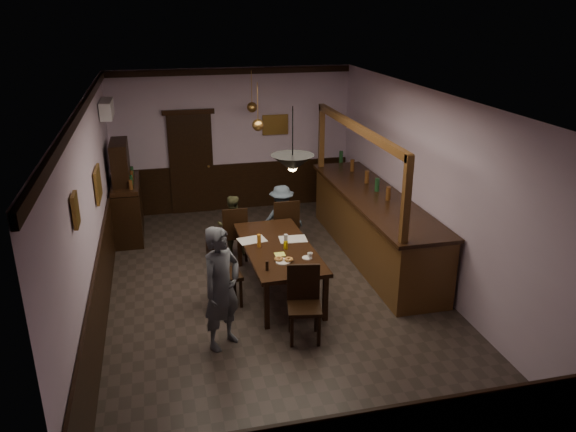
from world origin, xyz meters
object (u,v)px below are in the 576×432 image
object	(u,v)px
coffee_cup	(310,255)
pendant_brass_far	(252,107)
dining_table	(278,250)
pendant_brass_mid	(258,125)
soda_can	(286,245)
chair_far_left	(235,231)
chair_near	(304,299)
person_seated_right	(282,218)
chair_far_right	(285,225)
pendant_iron	(293,163)
bar_counter	(373,224)
chair_side	(220,271)
sideboard	(126,199)
person_standing	(222,288)
person_seated_left	(232,225)

from	to	relation	value
coffee_cup	pendant_brass_far	distance (m)	4.06
dining_table	pendant_brass_mid	xyz separation A→B (m)	(0.00, 1.53, 1.61)
pendant_brass_far	soda_can	bearing A→B (deg)	-91.94
chair_far_left	chair_near	world-z (taller)	chair_near
person_seated_right	pendant_brass_far	world-z (taller)	pendant_brass_far
chair_far_right	pendant_brass_far	size ratio (longest dim) A/B	1.29
chair_near	chair_far_left	bearing A→B (deg)	112.29
soda_can	pendant_brass_mid	size ratio (longest dim) A/B	0.15
soda_can	pendant_iron	size ratio (longest dim) A/B	0.14
bar_counter	pendant_iron	xyz separation A→B (m)	(-1.87, -1.68, 1.66)
dining_table	chair_side	xyz separation A→B (m)	(-0.93, -0.23, -0.13)
chair_side	sideboard	distance (m)	3.34
chair_side	person_seated_right	bearing A→B (deg)	-43.36
pendant_iron	pendant_brass_far	xyz separation A→B (m)	(0.18, 4.04, 0.03)
chair_near	coffee_cup	world-z (taller)	chair_near
person_standing	bar_counter	size ratio (longest dim) A/B	0.39
dining_table	chair_far_right	distance (m)	1.35
dining_table	chair_far_left	size ratio (longest dim) A/B	2.26
chair_far_right	chair_side	world-z (taller)	chair_far_right
person_standing	soda_can	xyz separation A→B (m)	(1.10, 1.16, -0.01)
sideboard	dining_table	bearing A→B (deg)	-50.57
chair_near	person_seated_right	size ratio (longest dim) A/B	0.84
chair_near	person_standing	world-z (taller)	person_standing
chair_far_left	bar_counter	xyz separation A→B (m)	(2.38, -0.37, 0.06)
person_seated_left	coffee_cup	xyz separation A→B (m)	(0.84, -2.06, 0.25)
person_seated_right	bar_counter	bearing A→B (deg)	154.16
dining_table	pendant_brass_far	size ratio (longest dim) A/B	2.75
person_seated_left	chair_far_left	bearing A→B (deg)	93.85
pendant_iron	pendant_brass_mid	world-z (taller)	same
dining_table	chair_side	size ratio (longest dim) A/B	2.19
chair_far_left	soda_can	xyz separation A→B (m)	(0.58, -1.37, 0.27)
person_standing	pendant_brass_far	bearing A→B (deg)	36.17
pendant_brass_mid	pendant_brass_far	bearing A→B (deg)	83.35
chair_near	pendant_brass_mid	size ratio (longest dim) A/B	1.24
dining_table	coffee_cup	bearing A→B (deg)	-56.26
person_seated_right	pendant_brass_far	distance (m)	2.40
chair_side	bar_counter	size ratio (longest dim) A/B	0.24
pendant_brass_mid	soda_can	bearing A→B (deg)	-87.00
sideboard	bar_counter	world-z (taller)	bar_counter
soda_can	pendant_iron	bearing A→B (deg)	-95.59
person_standing	pendant_brass_mid	world-z (taller)	pendant_brass_mid
soda_can	dining_table	bearing A→B (deg)	127.12
person_standing	person_seated_right	distance (m)	3.18
person_seated_right	dining_table	bearing A→B (deg)	74.10
chair_far_left	soda_can	distance (m)	1.51
chair_side	pendant_brass_far	world-z (taller)	pendant_brass_far
person_seated_right	pendant_iron	world-z (taller)	pendant_iron
chair_far_right	pendant_iron	xyz separation A→B (m)	(-0.39, -2.08, 1.69)
person_seated_left	pendant_iron	world-z (taller)	pendant_iron
chair_near	person_seated_right	bearing A→B (deg)	93.40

